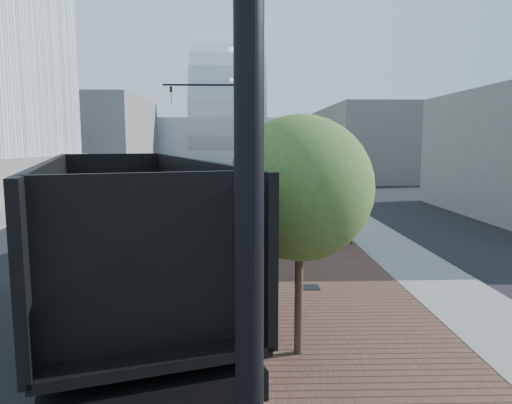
{
  "coord_description": "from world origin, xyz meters",
  "views": [
    {
      "loc": [
        0.57,
        -4.47,
        4.13
      ],
      "look_at": [
        1.0,
        12.0,
        2.0
      ],
      "focal_mm": 32.78,
      "sensor_mm": 36.0,
      "label": 1
    }
  ],
  "objects_px": {
    "dump_truck": "(117,231)",
    "dark_car_mid": "(139,185)",
    "pedestrian": "(347,224)",
    "white_sedan": "(80,239)"
  },
  "relations": [
    {
      "from": "pedestrian",
      "to": "dump_truck",
      "type": "bearing_deg",
      "value": 24.04
    },
    {
      "from": "dump_truck",
      "to": "white_sedan",
      "type": "bearing_deg",
      "value": 110.14
    },
    {
      "from": "dump_truck",
      "to": "dark_car_mid",
      "type": "xyz_separation_m",
      "value": [
        -4.84,
        24.72,
        -0.93
      ]
    },
    {
      "from": "white_sedan",
      "to": "dump_truck",
      "type": "bearing_deg",
      "value": -58.29
    },
    {
      "from": "dump_truck",
      "to": "pedestrian",
      "type": "height_order",
      "value": "dump_truck"
    },
    {
      "from": "pedestrian",
      "to": "dark_car_mid",
      "type": "bearing_deg",
      "value": -65.67
    },
    {
      "from": "dump_truck",
      "to": "white_sedan",
      "type": "relative_size",
      "value": 2.75
    },
    {
      "from": "dump_truck",
      "to": "dark_car_mid",
      "type": "bearing_deg",
      "value": 83.1
    },
    {
      "from": "dump_truck",
      "to": "dark_car_mid",
      "type": "distance_m",
      "value": 25.2
    },
    {
      "from": "dump_truck",
      "to": "pedestrian",
      "type": "xyz_separation_m",
      "value": [
        7.72,
        4.81,
        -0.69
      ]
    }
  ]
}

